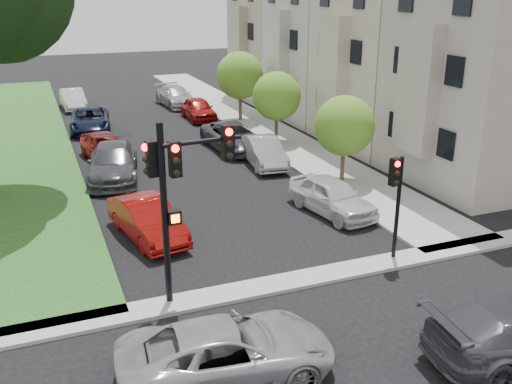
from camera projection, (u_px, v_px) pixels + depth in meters
name	position (u px, v px, depth m)	size (l,w,h in m)	color
ground	(322.00, 316.00, 15.94)	(140.00, 140.00, 0.00)	black
sidewalk_right	(245.00, 119.00, 39.23)	(3.50, 44.00, 0.12)	#A7A7A7
sidewalk_cross	(292.00, 281.00, 17.66)	(60.00, 1.00, 0.12)	#A7A7A7
house_a	(495.00, 28.00, 24.88)	(7.70, 7.55, 15.97)	#A89B88
house_b	(395.00, 20.00, 31.43)	(7.70, 7.55, 15.97)	#BBAD93
house_c	(330.00, 14.00, 37.99)	(7.70, 7.55, 15.97)	#A59790
house_d	(284.00, 10.00, 44.54)	(7.70, 7.55, 15.97)	gray
small_tree_a	(345.00, 126.00, 25.70)	(2.75, 2.75, 4.12)	brown
small_tree_b	(277.00, 96.00, 32.38)	(2.79, 2.79, 4.18)	brown
small_tree_c	(240.00, 76.00, 37.58)	(3.12, 3.12, 4.68)	brown
traffic_signal_main	(178.00, 181.00, 15.46)	(2.63, 0.68, 5.37)	black
traffic_signal_secondary	(396.00, 190.00, 18.29)	(0.47, 0.38, 3.61)	black
car_cross_near	(227.00, 351.00, 13.21)	(2.35, 5.10, 1.42)	#999BA0
car_parked_0	(332.00, 196.00, 22.89)	(1.73, 4.31, 1.47)	silver
car_parked_1	(264.00, 152.00, 29.06)	(1.53, 4.40, 1.45)	#999BA0
car_parked_2	(233.00, 137.00, 31.86)	(2.44, 5.30, 1.47)	#3F4247
car_parked_3	(199.00, 109.00, 39.08)	(1.74, 4.33, 1.47)	maroon
car_parked_4	(176.00, 96.00, 43.48)	(2.08, 5.11, 1.48)	#999BA0
car_parked_5	(147.00, 219.00, 20.63)	(1.53, 4.38, 1.44)	maroon
car_parked_6	(113.00, 162.00, 27.02)	(2.24, 5.51, 1.60)	#3F4247
car_parked_7	(105.00, 147.00, 29.77)	(1.79, 4.45, 1.52)	maroon
car_parked_8	(90.00, 120.00, 35.98)	(2.37, 5.14, 1.43)	black
car_parked_9	(73.00, 99.00, 42.45)	(1.55, 4.44, 1.46)	silver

